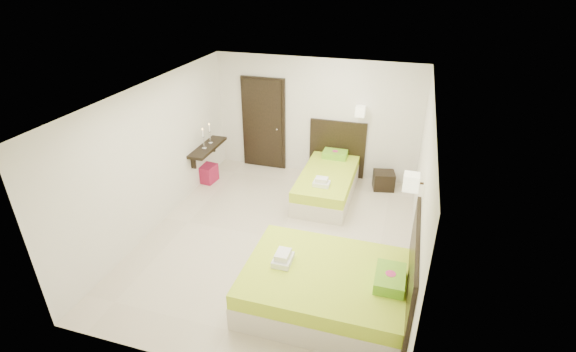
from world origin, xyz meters
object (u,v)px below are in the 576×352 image
(bed_single, at_px, (328,181))
(bed_double, at_px, (331,286))
(ottoman, at_px, (207,173))
(nightstand, at_px, (384,180))

(bed_single, xyz_separation_m, bed_double, (0.69, -3.09, 0.02))
(bed_double, bearing_deg, ottoman, 139.20)
(nightstand, xyz_separation_m, ottoman, (-3.76, -0.77, 0.00))
(bed_double, height_order, ottoman, bed_double)
(bed_double, relative_size, ottoman, 5.87)
(nightstand, bearing_deg, ottoman, 179.46)
(ottoman, bearing_deg, bed_double, -40.80)
(bed_single, bearing_deg, ottoman, -175.87)
(nightstand, distance_m, ottoman, 3.84)
(bed_double, bearing_deg, bed_single, 102.52)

